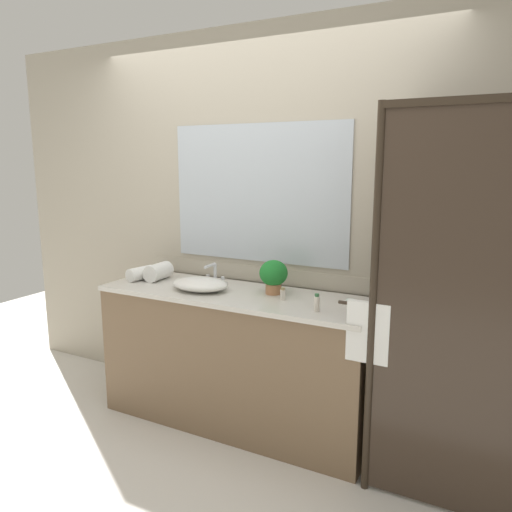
{
  "coord_description": "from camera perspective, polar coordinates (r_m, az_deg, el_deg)",
  "views": [
    {
      "loc": [
        1.52,
        -2.63,
        1.72
      ],
      "look_at": [
        0.15,
        0.0,
        1.15
      ],
      "focal_mm": 34.38,
      "sensor_mm": 36.0,
      "label": 1
    }
  ],
  "objects": [
    {
      "name": "amenity_bottle_conditioner",
      "position": [
        2.76,
        7.08,
        -5.45
      ],
      "size": [
        0.03,
        0.03,
        0.1
      ],
      "color": "silver",
      "rests_on": "vanity_cabinet"
    },
    {
      "name": "rolled_towel_near_edge",
      "position": [
        3.55,
        -13.27,
        -1.98
      ],
      "size": [
        0.13,
        0.21,
        0.09
      ],
      "primitive_type": "cylinder",
      "rotation": [
        1.57,
        0.0,
        -0.18
      ],
      "color": "white",
      "rests_on": "vanity_cabinet"
    },
    {
      "name": "potted_plant",
      "position": [
        3.08,
        2.05,
        -2.19
      ],
      "size": [
        0.18,
        0.18,
        0.22
      ],
      "color": "#B77A51",
      "rests_on": "vanity_cabinet"
    },
    {
      "name": "wall_back_with_mirror",
      "position": [
        3.36,
        0.45,
        3.78
      ],
      "size": [
        4.4,
        0.06,
        2.6
      ],
      "color": "#B2A893",
      "rests_on": "ground_plane"
    },
    {
      "name": "soap_dish",
      "position": [
        2.93,
        11.01,
        -5.3
      ],
      "size": [
        0.1,
        0.07,
        0.04
      ],
      "color": "silver",
      "rests_on": "vanity_cabinet"
    },
    {
      "name": "rolled_towel_middle",
      "position": [
        3.52,
        -11.28,
        -1.8
      ],
      "size": [
        0.13,
        0.21,
        0.12
      ],
      "primitive_type": "cylinder",
      "rotation": [
        1.57,
        0.0,
        0.04
      ],
      "color": "white",
      "rests_on": "vanity_cabinet"
    },
    {
      "name": "faucet",
      "position": [
        3.34,
        -4.86,
        -2.46
      ],
      "size": [
        0.17,
        0.14,
        0.15
      ],
      "color": "silver",
      "rests_on": "vanity_cabinet"
    },
    {
      "name": "sink_basin",
      "position": [
        3.21,
        -6.53,
        -3.25
      ],
      "size": [
        0.39,
        0.28,
        0.08
      ],
      "primitive_type": "ellipsoid",
      "color": "white",
      "rests_on": "vanity_cabinet"
    },
    {
      "name": "amenity_bottle_shampoo",
      "position": [
        2.97,
        3.14,
        -4.46
      ],
      "size": [
        0.03,
        0.03,
        0.08
      ],
      "color": "silver",
      "rests_on": "vanity_cabinet"
    },
    {
      "name": "ground_plane",
      "position": [
        3.49,
        -2.31,
        -18.67
      ],
      "size": [
        8.0,
        8.0,
        0.0
      ],
      "primitive_type": "plane",
      "color": "silver"
    },
    {
      "name": "shower_enclosure",
      "position": [
        2.55,
        21.06,
        -5.79
      ],
      "size": [
        1.2,
        0.59,
        2.0
      ],
      "color": "#2D2319",
      "rests_on": "ground_plane"
    },
    {
      "name": "vanity_cabinet",
      "position": [
        3.3,
        -2.28,
        -11.77
      ],
      "size": [
        1.8,
        0.58,
        0.9
      ],
      "color": "brown",
      "rests_on": "ground_plane"
    }
  ]
}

